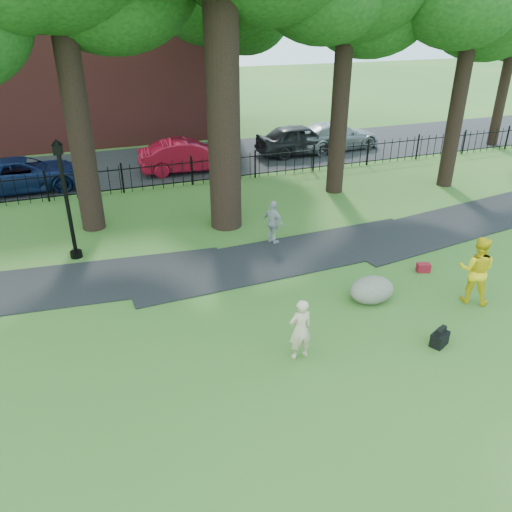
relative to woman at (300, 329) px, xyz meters
name	(u,v)px	position (x,y,z in m)	size (l,w,h in m)	color
ground	(314,329)	(0.80, 0.86, -0.74)	(120.00, 120.00, 0.00)	#2E6122
footpath	(286,256)	(1.80, 4.76, -0.74)	(36.00, 2.60, 0.03)	black
street	(173,162)	(0.80, 16.86, -0.74)	(80.00, 7.00, 0.02)	black
iron_fence	(192,172)	(0.80, 12.86, -0.14)	(44.00, 0.04, 1.20)	black
brick_building	(66,30)	(-3.20, 24.86, 5.26)	(18.00, 8.00, 12.00)	maroon
woman	(300,329)	(0.00, 0.00, 0.00)	(0.54, 0.35, 1.48)	beige
man	(476,270)	(5.32, 0.56, 0.19)	(0.91, 0.71, 1.86)	yellow
pedestrian	(273,223)	(1.79, 5.84, 0.00)	(0.87, 0.36, 1.49)	#A0A0A5
boulder	(372,288)	(2.86, 1.56, -0.38)	(1.22, 0.92, 0.72)	#6E6B5C
lamppost	(67,202)	(-4.43, 7.08, 1.09)	(0.37, 0.37, 3.73)	black
backpack	(440,339)	(3.23, -0.76, -0.57)	(0.45, 0.28, 0.34)	black
red_bag	(423,268)	(5.21, 2.39, -0.61)	(0.38, 0.24, 0.26)	maroon
red_sedan	(188,156)	(1.16, 14.95, 0.02)	(1.61, 4.63, 1.52)	maroon
navy_van	(24,174)	(-6.08, 14.71, -0.04)	(2.33, 5.05, 1.40)	#0D1B45
grey_car	(300,139)	(7.52, 15.93, 0.07)	(1.90, 4.73, 1.61)	black
silver_car	(335,136)	(9.80, 16.17, 0.01)	(2.09, 5.13, 1.49)	#909398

